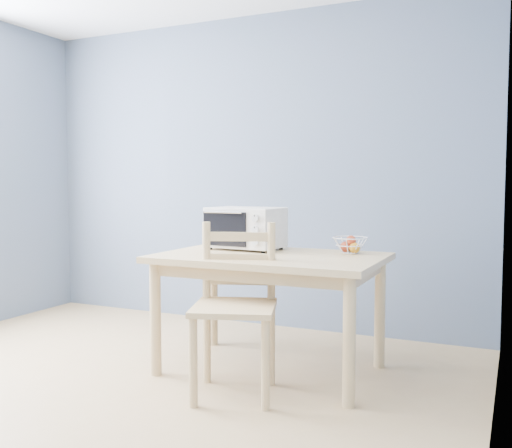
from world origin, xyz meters
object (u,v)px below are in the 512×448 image
at_px(dining_chair, 235,310).
at_px(dining_table, 270,271).
at_px(fruit_basket, 350,244).
at_px(toaster_oven, 243,227).

bearing_deg(dining_chair, dining_table, 67.25).
bearing_deg(fruit_basket, dining_table, -147.92).
relative_size(fruit_basket, dining_chair, 0.25).
relative_size(toaster_oven, dining_chair, 0.53).
bearing_deg(dining_table, dining_chair, -93.99).
relative_size(toaster_oven, fruit_basket, 2.15).
relative_size(dining_table, toaster_oven, 2.72).
bearing_deg(fruit_basket, toaster_oven, -174.24).
height_order(fruit_basket, dining_chair, dining_chair).
distance_m(fruit_basket, dining_chair, 0.91).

